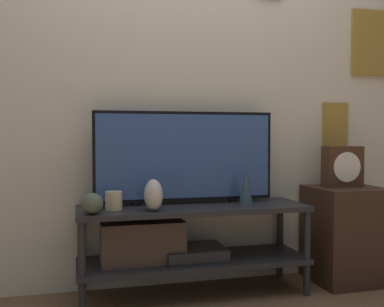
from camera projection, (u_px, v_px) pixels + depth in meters
name	position (u px, v px, depth m)	size (l,w,h in m)	color
wall_back	(185.00, 73.00, 2.88)	(6.40, 0.08, 2.70)	beige
media_console	(175.00, 240.00, 2.64)	(1.36, 0.42, 0.53)	#232326
television	(185.00, 156.00, 2.73)	(1.11, 0.05, 0.56)	black
vase_slim_bronze	(246.00, 185.00, 2.71)	(0.09, 0.09, 0.23)	#2D4251
vase_urn_stoneware	(153.00, 195.00, 2.48)	(0.10, 0.14, 0.18)	beige
vase_round_glass	(92.00, 203.00, 2.37)	(0.11, 0.11, 0.11)	#4C5647
candle_jar	(114.00, 200.00, 2.52)	(0.10, 0.10, 0.10)	beige
side_table	(345.00, 234.00, 2.92)	(0.44, 0.43, 0.62)	#382319
mantel_clock	(342.00, 167.00, 2.92)	(0.26, 0.11, 0.26)	#422819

